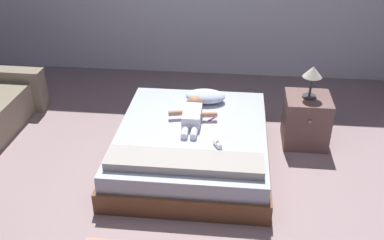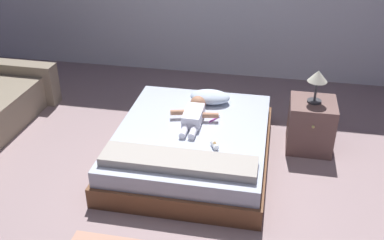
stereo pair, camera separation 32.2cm
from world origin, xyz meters
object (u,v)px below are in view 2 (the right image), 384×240
object	(u,v)px
baby_bottle	(215,145)
toothbrush	(215,119)
lamp	(318,79)
baby	(194,114)
bed	(192,145)
pillow	(210,97)
nightstand	(311,125)

from	to	relation	value
baby_bottle	toothbrush	bearing A→B (deg)	98.08
toothbrush	lamp	xyz separation A→B (m)	(0.96, 0.24, 0.42)
baby	toothbrush	world-z (taller)	baby
bed	lamp	distance (m)	1.38
pillow	toothbrush	xyz separation A→B (m)	(0.11, -0.36, -0.06)
baby_bottle	baby	bearing A→B (deg)	120.31
toothbrush	nightstand	bearing A→B (deg)	13.93
toothbrush	lamp	bearing A→B (deg)	13.93
pillow	toothbrush	world-z (taller)	pillow
bed	nightstand	size ratio (longest dim) A/B	3.43
baby	bed	bearing A→B (deg)	-86.16
lamp	nightstand	bearing A→B (deg)	-90.00
pillow	bed	bearing A→B (deg)	-97.93
baby	toothbrush	size ratio (longest dim) A/B	4.50
lamp	pillow	bearing A→B (deg)	173.35
lamp	baby	bearing A→B (deg)	-166.38
baby	lamp	size ratio (longest dim) A/B	1.94
bed	baby_bottle	bearing A→B (deg)	-47.32
bed	baby_bottle	xyz separation A→B (m)	(0.26, -0.28, 0.21)
nightstand	lamp	xyz separation A→B (m)	(0.00, 0.00, 0.52)
baby	baby_bottle	bearing A→B (deg)	-59.69
toothbrush	baby_bottle	xyz separation A→B (m)	(0.07, -0.51, 0.02)
bed	toothbrush	distance (m)	0.35
lamp	bed	bearing A→B (deg)	-157.87
nightstand	lamp	distance (m)	0.52
pillow	toothbrush	bearing A→B (deg)	-73.51
lamp	baby_bottle	distance (m)	1.23
bed	pillow	size ratio (longest dim) A/B	4.24
baby	nightstand	size ratio (longest dim) A/B	1.25
bed	baby_bottle	distance (m)	0.44
bed	baby	size ratio (longest dim) A/B	2.74
bed	baby	distance (m)	0.31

